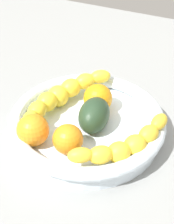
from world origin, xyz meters
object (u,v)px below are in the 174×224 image
Objects in this scene: orange_front at (97,98)px; orange_mid_left at (33,130)px; fruit_bowl at (87,124)px; banana_draped_right at (125,145)px; avocado_dark at (94,116)px; banana_draped_left at (61,95)px; orange_mid_right at (70,140)px.

orange_mid_left is (-6.34, -13.33, 0.04)cm from orange_front.
fruit_bowl is 1.67× the size of banana_draped_right.
orange_front is 0.69× the size of avocado_dark.
fruit_bowl is 1.28× the size of banana_draped_left.
orange_mid_left is (0.45, -11.12, 0.06)cm from banana_draped_left.
avocado_dark is at bearing 45.75° from orange_mid_left.
fruit_bowl is at bearing 169.93° from avocado_dark.
banana_draped_left is 4.07× the size of orange_front.
avocado_dark is at bearing 82.66° from orange_mid_right.
banana_draped_right is 16.13cm from orange_mid_left.
orange_mid_right is at bearing -54.55° from banana_draped_left.
orange_mid_right is (-8.78, -2.86, -0.07)cm from banana_draped_right.
avocado_dark is at bearing -10.07° from fruit_bowl.
orange_front reaches higher than banana_draped_right.
avocado_dark reaches higher than banana_draped_right.
orange_front is 0.99× the size of orange_mid_left.
orange_front is 14.76cm from orange_mid_left.
avocado_dark is (0.95, 7.36, 0.14)cm from orange_mid_right.
banana_draped_right is at bearing -27.14° from fruit_bowl.
avocado_dark is at bearing -73.48° from orange_front.
fruit_bowl is at bearing 93.73° from orange_mid_right.
orange_mid_right is (6.94, 0.74, -0.23)cm from orange_mid_left.
orange_mid_left is (-6.44, -8.36, 2.68)cm from fruit_bowl.
fruit_bowl is 3.59× the size of avocado_dark.
banana_draped_left is at bearing 158.13° from fruit_bowl.
orange_mid_right reaches higher than fruit_bowl.
banana_draped_left is 12.74cm from orange_mid_right.
orange_mid_right is at bearing 6.11° from orange_mid_left.
orange_mid_right is (7.39, -10.38, -0.18)cm from banana_draped_left.
fruit_bowl is 10.89cm from orange_mid_left.
orange_front is (6.79, 2.21, 0.02)cm from banana_draped_left.
orange_mid_left is at bearing -134.25° from avocado_dark.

